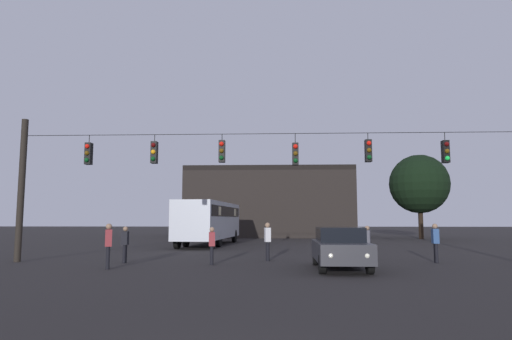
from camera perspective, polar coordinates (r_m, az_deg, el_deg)
The scene contains 12 objects.
ground_plane at distance 28.90m, azimuth 1.67°, elevation -9.92°, with size 168.00×168.00×0.00m, color black.
overhead_signal_span at distance 18.99m, azimuth 1.00°, elevation -0.54°, with size 21.57×0.44×6.21m.
city_bus at distance 32.14m, azimuth -5.93°, elevation -6.20°, with size 3.32×11.16×3.00m.
car_near_right at distance 16.89m, azimuth 10.70°, elevation -9.68°, with size 1.87×4.36×1.52m.
pedestrian_crossing_left at distance 21.09m, azimuth 14.07°, elevation -8.75°, with size 0.33×0.41×1.53m.
pedestrian_crossing_center at distance 17.50m, azimuth -18.36°, elevation -8.88°, with size 0.35×0.42×1.66m.
pedestrian_crossing_right at distance 19.89m, azimuth 1.49°, elevation -8.83°, with size 0.31×0.40×1.67m.
pedestrian_near_bus at distance 19.65m, azimuth -16.40°, elevation -8.90°, with size 0.27×0.38×1.52m.
pedestrian_trailing at distance 20.31m, azimuth 21.97°, elevation -8.39°, with size 0.27×0.38×1.64m.
pedestrian_far_side at distance 18.26m, azimuth -5.67°, elevation -9.36°, with size 0.30×0.39×1.51m.
corner_building at distance 49.00m, azimuth 1.74°, elevation -4.29°, with size 16.95×11.60×7.11m.
tree_left_silhouette at distance 44.64m, azimuth 20.15°, elevation -1.69°, with size 5.51×5.51×7.88m.
Camera 1 is at (0.39, -4.34, 1.81)m, focal length 31.28 mm.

